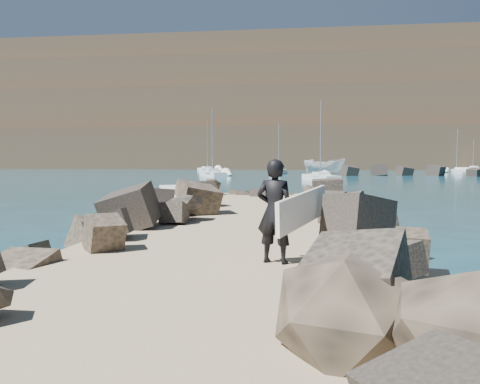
{
  "coord_description": "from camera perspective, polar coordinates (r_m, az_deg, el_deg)",
  "views": [
    {
      "loc": [
        1.36,
        -12.14,
        2.28
      ],
      "look_at": [
        0.0,
        -1.0,
        1.5
      ],
      "focal_mm": 35.0,
      "sensor_mm": 36.0,
      "label": 1
    }
  ],
  "objects": [
    {
      "name": "sailboat_a",
      "position": [
        61.62,
        -3.39,
        2.19
      ],
      "size": [
        4.78,
        7.59,
        9.12
      ],
      "color": "white",
      "rests_on": "ground"
    },
    {
      "name": "sailboat_c",
      "position": [
        50.07,
        9.76,
        1.73
      ],
      "size": [
        3.82,
        7.28,
        8.62
      ],
      "color": "white",
      "rests_on": "ground"
    },
    {
      "name": "surfboard_resting",
      "position": [
        14.88,
        -8.13,
        -0.85
      ],
      "size": [
        1.46,
        2.26,
        0.07
      ],
      "primitive_type": "cube",
      "rotation": [
        0.0,
        0.0,
        0.44
      ],
      "color": "white",
      "rests_on": "riprap_left"
    },
    {
      "name": "riprap_right",
      "position": [
        10.9,
        15.06,
        -5.57
      ],
      "size": [
        2.6,
        22.0,
        1.0
      ],
      "primitive_type": "cube",
      "color": "black",
      "rests_on": "ground"
    },
    {
      "name": "ground",
      "position": [
        12.43,
        0.56,
        -6.59
      ],
      "size": [
        800.0,
        800.0,
        0.0
      ],
      "primitive_type": "plane",
      "color": "#0F384C",
      "rests_on": "ground"
    },
    {
      "name": "sailboat_b",
      "position": [
        73.82,
        4.73,
        2.48
      ],
      "size": [
        2.66,
        6.8,
        8.06
      ],
      "color": "white",
      "rests_on": "ground"
    },
    {
      "name": "jetty",
      "position": [
        10.42,
        -0.67,
        -6.98
      ],
      "size": [
        6.0,
        26.0,
        0.6
      ],
      "primitive_type": "cube",
      "color": "#8C7759",
      "rests_on": "ground"
    },
    {
      "name": "surfer_with_board",
      "position": [
        7.58,
        4.77,
        -2.31
      ],
      "size": [
        1.21,
        1.98,
        1.69
      ],
      "color": "black",
      "rests_on": "jetty"
    },
    {
      "name": "sailboat_e",
      "position": [
        88.5,
        -3.99,
        2.74
      ],
      "size": [
        5.31,
        8.12,
        9.76
      ],
      "color": "white",
      "rests_on": "ground"
    },
    {
      "name": "boat_imported",
      "position": [
        73.34,
        10.25,
        3.1
      ],
      "size": [
        6.5,
        2.97,
        2.43
      ],
      "primitive_type": "imported",
      "rotation": [
        0.0,
        0.0,
        1.47
      ],
      "color": "silver",
      "rests_on": "ground"
    },
    {
      "name": "headland",
      "position": [
        172.9,
        9.92,
        8.49
      ],
      "size": [
        360.0,
        140.0,
        32.0
      ],
      "primitive_type": "cube",
      "color": "#2D4919",
      "rests_on": "ground"
    },
    {
      "name": "sailboat_f",
      "position": [
        105.43,
        26.52,
        2.53
      ],
      "size": [
        3.16,
        5.2,
        6.45
      ],
      "color": "white",
      "rests_on": "ground"
    },
    {
      "name": "riprap_left",
      "position": [
        11.6,
        -14.74,
        -4.98
      ],
      "size": [
        2.6,
        22.0,
        1.0
      ],
      "primitive_type": "cube",
      "color": "black",
      "rests_on": "ground"
    },
    {
      "name": "sailboat_d",
      "position": [
        85.79,
        24.9,
        2.34
      ],
      "size": [
        2.76,
        6.25,
        7.47
      ],
      "color": "white",
      "rests_on": "ground"
    },
    {
      "name": "headland_buildings",
      "position": [
        168.07,
        12.53,
        14.77
      ],
      "size": [
        137.5,
        30.5,
        5.0
      ],
      "color": "white",
      "rests_on": "headland"
    }
  ]
}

